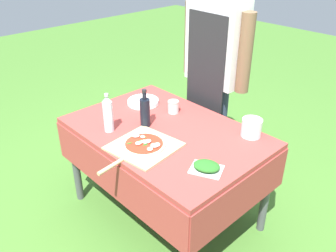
# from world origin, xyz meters

# --- Properties ---
(ground_plane) EXTENTS (12.00, 12.00, 0.00)m
(ground_plane) POSITION_xyz_m (0.00, 0.00, 0.00)
(ground_plane) COLOR #477A2D
(prep_table) EXTENTS (1.33, 0.91, 0.73)m
(prep_table) POSITION_xyz_m (0.00, 0.00, 0.64)
(prep_table) COLOR #A83D38
(prep_table) RESTS_ON ground
(person_cook) EXTENTS (0.64, 0.22, 1.71)m
(person_cook) POSITION_xyz_m (-0.14, 0.65, 1.01)
(person_cook) COLOR #333D56
(person_cook) RESTS_ON ground
(pizza_on_peel) EXTENTS (0.41, 0.57, 0.06)m
(pizza_on_peel) POSITION_xyz_m (0.07, -0.25, 0.74)
(pizza_on_peel) COLOR #D1B27F
(pizza_on_peel) RESTS_ON prep_table
(oil_bottle) EXTENTS (0.07, 0.07, 0.27)m
(oil_bottle) POSITION_xyz_m (-0.14, -0.06, 0.84)
(oil_bottle) COLOR black
(oil_bottle) RESTS_ON prep_table
(water_bottle) EXTENTS (0.06, 0.06, 0.27)m
(water_bottle) POSITION_xyz_m (-0.25, -0.28, 0.86)
(water_bottle) COLOR silver
(water_bottle) RESTS_ON prep_table
(herb_container) EXTENTS (0.22, 0.20, 0.05)m
(herb_container) POSITION_xyz_m (0.49, -0.14, 0.75)
(herb_container) COLOR silver
(herb_container) RESTS_ON prep_table
(mixing_tub) EXTENTS (0.13, 0.13, 0.12)m
(mixing_tub) POSITION_xyz_m (0.44, 0.35, 0.79)
(mixing_tub) COLOR silver
(mixing_tub) RESTS_ON prep_table
(plate_stack) EXTENTS (0.24, 0.24, 0.03)m
(plate_stack) POSITION_xyz_m (-0.42, 0.15, 0.75)
(plate_stack) COLOR white
(plate_stack) RESTS_ON prep_table
(sauce_jar) EXTENTS (0.08, 0.08, 0.09)m
(sauce_jar) POSITION_xyz_m (-0.15, 0.22, 0.77)
(sauce_jar) COLOR silver
(sauce_jar) RESTS_ON prep_table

